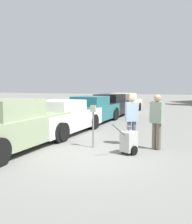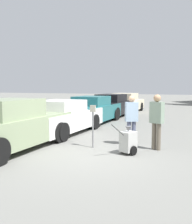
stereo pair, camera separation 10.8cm
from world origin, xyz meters
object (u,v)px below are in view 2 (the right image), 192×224
(parked_car_sage, at_px, (11,127))
(parked_car_white, at_px, (62,118))
(parking_meter, at_px, (93,118))
(person_supervisor, at_px, (157,118))
(parked_car_black, at_px, (112,106))
(parked_car_cream, at_px, (125,103))
(parked_car_teal, at_px, (93,110))
(person_worker, at_px, (131,117))
(equipment_cart, at_px, (128,141))

(parked_car_sage, distance_m, parked_car_white, 3.15)
(parking_meter, distance_m, person_supervisor, 2.05)
(parked_car_white, bearing_deg, person_supervisor, -16.70)
(parked_car_black, bearing_deg, parked_car_cream, 90.58)
(parked_car_sage, bearing_deg, parked_car_teal, 90.57)
(parked_car_white, distance_m, person_worker, 3.54)
(parked_car_cream, height_order, person_supervisor, person_supervisor)
(parking_meter, bearing_deg, parked_car_teal, 113.60)
(parked_car_teal, bearing_deg, equipment_cart, -56.65)
(parked_car_white, height_order, equipment_cart, parked_car_white)
(parking_meter, bearing_deg, parked_car_sage, -150.54)
(parked_car_white, relative_size, parked_car_cream, 0.92)
(parked_car_black, xyz_separation_m, equipment_cart, (3.58, -8.85, -0.33))
(parked_car_sage, relative_size, parked_car_cream, 0.92)
(parked_car_black, bearing_deg, person_supervisor, -61.30)
(parked_car_sage, relative_size, equipment_cart, 4.75)
(person_worker, distance_m, person_supervisor, 0.95)
(equipment_cart, bearing_deg, parked_car_white, 171.98)
(parking_meter, bearing_deg, equipment_cart, -14.30)
(parked_car_cream, xyz_separation_m, equipment_cart, (3.58, -12.07, -0.31))
(parked_car_black, bearing_deg, parked_car_teal, -89.43)
(parked_car_teal, relative_size, parking_meter, 3.32)
(person_supervisor, bearing_deg, parked_car_sage, 45.58)
(parked_car_cream, bearing_deg, parked_car_teal, -89.42)
(parked_car_cream, distance_m, parking_meter, 11.96)
(person_supervisor, bearing_deg, parked_car_teal, -25.25)
(parking_meter, bearing_deg, person_worker, 37.29)
(parked_car_white, relative_size, parked_car_teal, 1.02)
(parked_car_sage, xyz_separation_m, parked_car_teal, (0.00, 6.52, -0.06))
(parked_car_sage, relative_size, person_worker, 2.75)
(parking_meter, xyz_separation_m, equipment_cart, (1.30, -0.33, -0.60))
(parked_car_sage, bearing_deg, parking_meter, 30.04)
(person_worker, xyz_separation_m, equipment_cart, (0.21, -1.16, -0.59))
(parked_car_teal, distance_m, person_worker, 5.56)
(parked_car_sage, relative_size, parked_car_teal, 1.01)
(equipment_cart, bearing_deg, person_supervisor, 74.56)
(parked_car_white, xyz_separation_m, person_worker, (3.37, -1.03, 0.30))
(parked_car_white, bearing_deg, parked_car_black, 90.57)
(parking_meter, bearing_deg, parked_car_cream, 101.02)
(parked_car_sage, relative_size, parked_car_black, 0.94)
(parked_car_white, bearing_deg, parked_car_teal, 90.57)
(person_worker, distance_m, equipment_cart, 1.32)
(parked_car_cream, relative_size, person_supervisor, 2.91)
(parking_meter, distance_m, equipment_cart, 1.46)
(parked_car_sage, distance_m, equipment_cart, 3.73)
(parked_car_black, relative_size, parked_car_cream, 0.98)
(parked_car_teal, relative_size, parked_car_black, 0.93)
(parked_car_cream, height_order, equipment_cart, parked_car_cream)
(parked_car_teal, relative_size, equipment_cart, 4.71)
(parked_car_black, bearing_deg, equipment_cart, -67.39)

